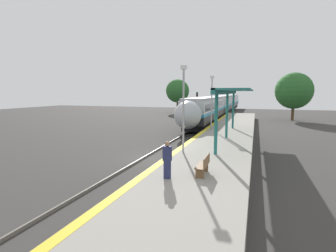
{
  "coord_description": "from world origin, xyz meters",
  "views": [
    {
      "loc": [
        6.59,
        -16.87,
        4.62
      ],
      "look_at": [
        0.59,
        0.97,
        2.19
      ],
      "focal_mm": 28.0,
      "sensor_mm": 36.0,
      "label": 1
    }
  ],
  "objects_px": {
    "train": "(222,104)",
    "railway_signal": "(197,103)",
    "person_waiting": "(167,159)",
    "lamppost_near": "(183,103)",
    "lamppost_mid": "(212,99)",
    "platform_bench": "(204,165)"
  },
  "relations": [
    {
      "from": "train",
      "to": "railway_signal",
      "type": "distance_m",
      "value": 11.71
    },
    {
      "from": "train",
      "to": "person_waiting",
      "type": "bearing_deg",
      "value": -85.96
    },
    {
      "from": "lamppost_near",
      "to": "lamppost_mid",
      "type": "distance_m",
      "value": 10.69
    },
    {
      "from": "railway_signal",
      "to": "lamppost_near",
      "type": "relative_size",
      "value": 0.87
    },
    {
      "from": "lamppost_near",
      "to": "lamppost_mid",
      "type": "bearing_deg",
      "value": 90.0
    },
    {
      "from": "platform_bench",
      "to": "person_waiting",
      "type": "height_order",
      "value": "person_waiting"
    },
    {
      "from": "platform_bench",
      "to": "person_waiting",
      "type": "distance_m",
      "value": 1.78
    },
    {
      "from": "person_waiting",
      "to": "railway_signal",
      "type": "bearing_deg",
      "value": 100.07
    },
    {
      "from": "railway_signal",
      "to": "lamppost_mid",
      "type": "bearing_deg",
      "value": -72.78
    },
    {
      "from": "person_waiting",
      "to": "lamppost_mid",
      "type": "xyz_separation_m",
      "value": [
        -0.66,
        15.72,
        2.21
      ]
    },
    {
      "from": "railway_signal",
      "to": "person_waiting",
      "type": "bearing_deg",
      "value": -79.93
    },
    {
      "from": "railway_signal",
      "to": "lamppost_mid",
      "type": "xyz_separation_m",
      "value": [
        4.99,
        -16.09,
        1.12
      ]
    },
    {
      "from": "platform_bench",
      "to": "person_waiting",
      "type": "bearing_deg",
      "value": -144.19
    },
    {
      "from": "person_waiting",
      "to": "lamppost_mid",
      "type": "height_order",
      "value": "lamppost_mid"
    },
    {
      "from": "platform_bench",
      "to": "railway_signal",
      "type": "xyz_separation_m",
      "value": [
        -7.06,
        30.79,
        1.46
      ]
    },
    {
      "from": "train",
      "to": "lamppost_mid",
      "type": "distance_m",
      "value": 27.65
    },
    {
      "from": "lamppost_near",
      "to": "lamppost_mid",
      "type": "xyz_separation_m",
      "value": [
        0.0,
        10.69,
        0.0
      ]
    },
    {
      "from": "train",
      "to": "lamppost_near",
      "type": "relative_size",
      "value": 11.09
    },
    {
      "from": "lamppost_near",
      "to": "railway_signal",
      "type": "bearing_deg",
      "value": 100.55
    },
    {
      "from": "person_waiting",
      "to": "railway_signal",
      "type": "distance_m",
      "value": 32.32
    },
    {
      "from": "person_waiting",
      "to": "railway_signal",
      "type": "height_order",
      "value": "railway_signal"
    },
    {
      "from": "train",
      "to": "person_waiting",
      "type": "distance_m",
      "value": 43.33
    }
  ]
}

